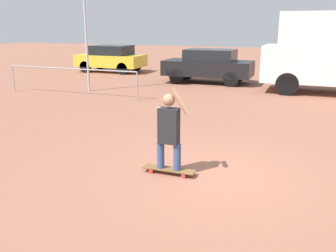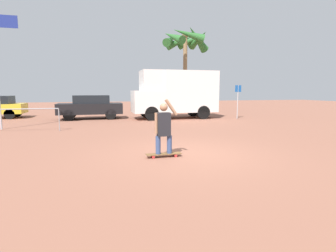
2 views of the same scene
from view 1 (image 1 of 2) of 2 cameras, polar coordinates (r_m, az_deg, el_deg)
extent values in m
plane|color=#935B47|center=(7.14, 6.35, -7.28)|extent=(80.00, 80.00, 0.00)
cube|color=brown|center=(7.08, 0.13, -6.58)|extent=(1.01, 0.25, 0.02)
cylinder|color=red|center=(7.12, -2.62, -6.88)|extent=(0.08, 0.03, 0.08)
cylinder|color=red|center=(7.30, -1.98, -6.32)|extent=(0.08, 0.03, 0.08)
cylinder|color=red|center=(6.91, 2.36, -7.61)|extent=(0.08, 0.03, 0.08)
cylinder|color=red|center=(7.09, 2.89, -7.01)|extent=(0.08, 0.03, 0.08)
cylinder|color=#384C7A|center=(7.04, -1.13, -4.42)|extent=(0.14, 0.14, 0.51)
cylinder|color=#384C7A|center=(6.93, 1.41, -4.75)|extent=(0.14, 0.14, 0.51)
cube|color=#232328|center=(6.81, 0.13, 0.03)|extent=(0.37, 0.22, 0.66)
sphere|color=#A37556|center=(6.70, 0.14, 3.99)|extent=(0.22, 0.22, 0.22)
cylinder|color=#A37556|center=(6.88, -1.53, 0.49)|extent=(0.09, 0.09, 0.58)
cylinder|color=#A37556|center=(6.63, 1.86, 3.81)|extent=(0.37, 0.09, 0.48)
cylinder|color=black|center=(15.54, 17.71, 6.14)|extent=(0.90, 0.28, 0.90)
cylinder|color=black|center=(17.36, 18.10, 7.00)|extent=(0.90, 0.28, 0.90)
cube|color=white|center=(16.37, 17.82, 9.10)|extent=(1.98, 2.12, 1.44)
cube|color=black|center=(16.37, 16.50, 10.22)|extent=(0.04, 1.80, 0.72)
cube|color=white|center=(16.28, 19.30, 13.81)|extent=(1.39, 1.95, 1.31)
cylinder|color=black|center=(17.77, 1.34, 7.61)|extent=(0.71, 0.22, 0.71)
cylinder|color=black|center=(19.23, 2.91, 8.18)|extent=(0.71, 0.22, 0.71)
cylinder|color=black|center=(17.09, 9.59, 7.09)|extent=(0.71, 0.22, 0.71)
cylinder|color=black|center=(18.60, 10.56, 7.70)|extent=(0.71, 0.22, 0.71)
cube|color=black|center=(18.08, 6.09, 8.77)|extent=(4.16, 1.77, 0.70)
cube|color=black|center=(18.00, 6.47, 10.70)|extent=(2.29, 1.56, 0.53)
cylinder|color=black|center=(22.39, -12.46, 8.80)|extent=(0.66, 0.22, 0.66)
cylinder|color=black|center=(23.81, -10.23, 9.28)|extent=(0.66, 0.22, 0.66)
cylinder|color=black|center=(21.17, -6.93, 8.69)|extent=(0.66, 0.22, 0.66)
cylinder|color=black|center=(22.67, -4.94, 9.17)|extent=(0.66, 0.22, 0.66)
cube|color=gold|center=(22.45, -8.71, 9.85)|extent=(3.88, 1.91, 0.66)
cube|color=black|center=(22.35, -8.55, 11.38)|extent=(2.13, 1.68, 0.54)
cylinder|color=#B7B7BC|center=(15.96, -12.48, 15.09)|extent=(0.09, 0.09, 5.53)
cylinder|color=#99999E|center=(15.14, -14.66, 8.44)|extent=(5.70, 0.05, 0.05)
cylinder|color=#99999E|center=(17.00, -22.47, 6.70)|extent=(0.04, 0.04, 1.05)
cylinder|color=#99999E|center=(13.77, -4.71, 6.03)|extent=(0.04, 0.04, 1.05)
camera|label=2|loc=(4.27, -78.77, -9.09)|focal=28.00mm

